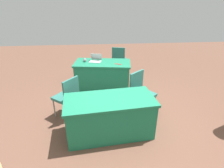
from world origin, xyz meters
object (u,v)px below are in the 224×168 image
chair_near_front (119,59)px  chair_tucked_right (68,95)px  yarn_ball (85,60)px  scissors_red (118,64)px  laptop_silver (96,60)px  table_mid_left (110,116)px  chair_tucked_left (141,91)px  table_foreground (103,75)px

chair_near_front → chair_tucked_right: size_ratio=1.02×
yarn_ball → scissors_red: bearing=162.3°
chair_tucked_right → laptop_silver: bearing=16.5°
table_mid_left → laptop_silver: (0.24, -2.13, 0.42)m
scissors_red → chair_tucked_right: bearing=-108.9°
table_mid_left → laptop_silver: bearing=-83.5°
chair_tucked_left → chair_near_front: bearing=-124.2°
table_mid_left → scissors_red: size_ratio=9.52×
table_mid_left → chair_tucked_left: 0.97m
table_foreground → chair_tucked_left: size_ratio=1.69×
chair_tucked_left → chair_tucked_right: (1.57, 0.01, -0.03)m
chair_tucked_right → yarn_ball: (-0.30, -1.52, 0.27)m
chair_tucked_right → scissors_red: size_ratio=5.25×
table_mid_left → yarn_ball: (0.55, -2.13, 0.43)m
laptop_silver → table_mid_left: bearing=111.8°
chair_tucked_right → scissors_red: (-1.22, -1.23, 0.22)m
table_foreground → chair_near_front: chair_near_front is taller
table_mid_left → yarn_ball: bearing=-75.6°
laptop_silver → yarn_ball: bearing=16.1°
chair_tucked_left → chair_tucked_right: 1.57m
chair_near_front → table_mid_left: bearing=-85.5°
table_mid_left → chair_near_front: (-0.53, -2.97, 0.17)m
laptop_silver → chair_tucked_left: bearing=137.8°
yarn_ball → laptop_silver: bearing=-179.2°
chair_tucked_left → yarn_ball: chair_tucked_left is taller
yarn_ball → chair_tucked_left: bearing=130.0°
chair_near_front → yarn_ball: chair_near_front is taller
scissors_red → laptop_silver: bearing=179.9°
table_foreground → table_mid_left: size_ratio=0.97×
chair_tucked_left → laptop_silver: (0.97, -1.52, 0.23)m
chair_tucked_left → laptop_silver: 1.81m
chair_near_front → yarn_ball: bearing=-127.2°
table_mid_left → chair_near_front: bearing=-100.0°
table_foreground → laptop_silver: bearing=-27.3°
table_mid_left → chair_tucked_left: chair_tucked_left is taller
chair_tucked_right → chair_tucked_left: bearing=-51.6°
table_mid_left → scissors_red: scissors_red is taller
table_mid_left → table_foreground: bearing=-88.5°
chair_tucked_left → table_mid_left: bearing=1.3°
chair_tucked_left → table_foreground: bearing=-100.4°
table_foreground → yarn_ball: yarn_ball is taller
table_mid_left → laptop_silver: size_ratio=4.48×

